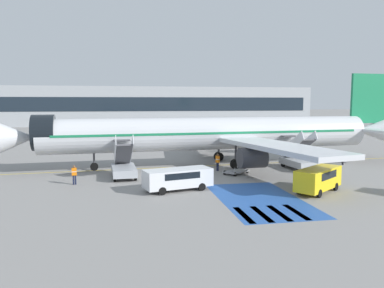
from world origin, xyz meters
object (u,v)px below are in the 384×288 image
object	(u,v)px
fuel_tanker	(234,133)
ground_crew_0	(245,159)
service_van_0	(178,177)
airliner	(218,134)
ground_crew_1	(218,161)
ground_crew_2	(343,157)
boarding_stairs_aft	(298,160)
terminal_building	(115,106)
service_van_2	(318,178)
baggage_cart	(236,171)
ground_crew_3	(74,174)
boarding_stairs_forward	(124,167)

from	to	relation	value
fuel_tanker	ground_crew_0	size ratio (longest dim) A/B	4.95
service_van_0	ground_crew_0	size ratio (longest dim) A/B	3.15
airliner	ground_crew_1	size ratio (longest dim) A/B	25.54
fuel_tanker	airliner	bearing A→B (deg)	-121.04
service_van_0	ground_crew_2	xyz separation A→B (m)	(20.53, 9.03, -0.18)
ground_crew_1	ground_crew_2	size ratio (longest dim) A/B	1.15
boarding_stairs_aft	service_van_0	xyz separation A→B (m)	(-14.19, -7.38, 0.06)
ground_crew_1	terminal_building	bearing A→B (deg)	159.08
service_van_2	terminal_building	distance (m)	94.95
baggage_cart	airliner	bearing A→B (deg)	-30.90
ground_crew_3	service_van_2	bearing A→B (deg)	156.38
ground_crew_1	ground_crew_3	size ratio (longest dim) A/B	1.07
boarding_stairs_forward	service_van_2	distance (m)	17.65
baggage_cart	service_van_2	bearing A→B (deg)	169.52
boarding_stairs_aft	service_van_2	xyz separation A→B (m)	(-3.26, -10.06, 0.16)
baggage_cart	ground_crew_1	xyz separation A→B (m)	(-1.40, 1.96, 0.80)
service_van_2	baggage_cart	size ratio (longest dim) A/B	1.71
boarding_stairs_forward	ground_crew_0	bearing A→B (deg)	6.13
ground_crew_3	airliner	bearing A→B (deg)	-158.58
terminal_building	fuel_tanker	bearing A→B (deg)	-69.34
fuel_tanker	service_van_0	distance (m)	36.22
airliner	ground_crew_1	xyz separation A→B (m)	(-0.88, -3.39, -2.58)
ground_crew_0	ground_crew_3	bearing A→B (deg)	169.92
fuel_tanker	baggage_cart	bearing A→B (deg)	-116.10
baggage_cart	ground_crew_3	xyz separation A→B (m)	(-15.34, -2.13, 0.73)
service_van_2	terminal_building	size ratio (longest dim) A/B	0.04
ground_crew_2	airliner	bearing A→B (deg)	83.18
service_van_0	ground_crew_3	distance (m)	9.37
fuel_tanker	baggage_cart	distance (m)	28.36
fuel_tanker	boarding_stairs_forward	bearing A→B (deg)	-135.05
boarding_stairs_forward	service_van_2	world-z (taller)	boarding_stairs_forward
baggage_cart	terminal_building	distance (m)	85.86
service_van_2	ground_crew_0	size ratio (longest dim) A/B	2.74
baggage_cart	ground_crew_1	size ratio (longest dim) A/B	1.63
baggage_cart	terminal_building	world-z (taller)	terminal_building
service_van_2	ground_crew_3	size ratio (longest dim) A/B	2.99
service_van_0	ground_crew_2	size ratio (longest dim) A/B	3.69
boarding_stairs_forward	boarding_stairs_aft	world-z (taller)	boarding_stairs_aft
ground_crew_0	ground_crew_3	distance (m)	17.80
terminal_building	baggage_cart	bearing A→B (deg)	-80.86
ground_crew_3	boarding_stairs_forward	bearing A→B (deg)	-155.68
ground_crew_1	ground_crew_2	world-z (taller)	ground_crew_1
service_van_2	baggage_cart	world-z (taller)	service_van_2
service_van_0	ground_crew_0	world-z (taller)	ground_crew_0
ground_crew_3	terminal_building	size ratio (longest dim) A/B	0.01
baggage_cart	fuel_tanker	bearing A→B (deg)	-52.95
terminal_building	service_van_2	bearing A→B (deg)	-79.20
boarding_stairs_forward	baggage_cart	xyz separation A→B (m)	(11.08, -0.30, -0.77)
ground_crew_3	boarding_stairs_aft	bearing A→B (deg)	-176.32
service_van_2	ground_crew_2	size ratio (longest dim) A/B	3.21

